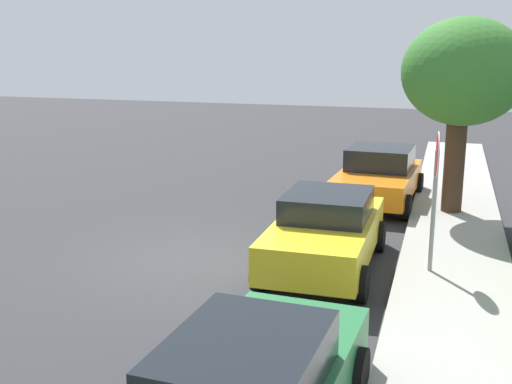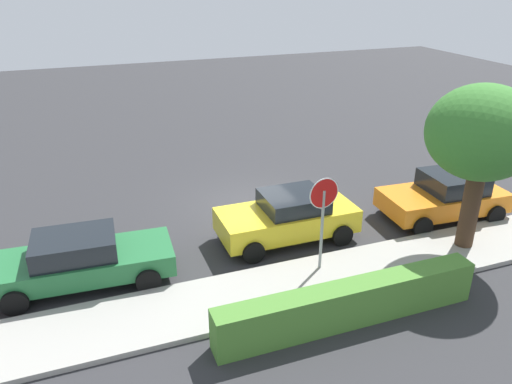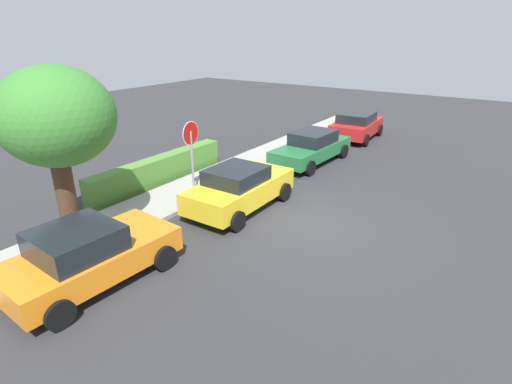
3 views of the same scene
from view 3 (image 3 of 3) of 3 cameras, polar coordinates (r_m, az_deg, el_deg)
The scene contains 9 objects.
ground_plane at distance 12.47m, azimuth 8.43°, elevation -4.77°, with size 60.00×60.00×0.00m, color #2D2D30.
sidewalk_curb at distance 15.11m, azimuth -9.20°, elevation 0.39°, with size 32.00×2.12×0.14m, color #9E9B93.
stop_sign at distance 14.00m, azimuth -9.21°, elevation 6.58°, with size 0.83×0.08×2.75m.
parked_car_yellow at distance 13.22m, azimuth -2.40°, elevation 0.62°, with size 4.10×2.00×1.48m.
parked_car_orange at distance 10.17m, azimuth -22.86°, elevation -8.25°, with size 4.08×2.30×1.50m.
parked_car_green at distance 18.21m, azimuth 7.97°, elevation 6.37°, with size 4.66×2.13×1.42m.
parked_car_red at distance 22.86m, azimuth 14.16°, elevation 9.25°, with size 3.96×2.26×1.46m.
street_tree_near_corner at distance 11.33m, azimuth -26.60°, elevation 9.29°, with size 2.92×2.92×4.86m.
front_yard_hedge at distance 16.09m, azimuth -13.63°, elevation 3.08°, with size 6.46×0.61×1.03m.
Camera 3 is at (-10.14, -4.64, 5.58)m, focal length 28.00 mm.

